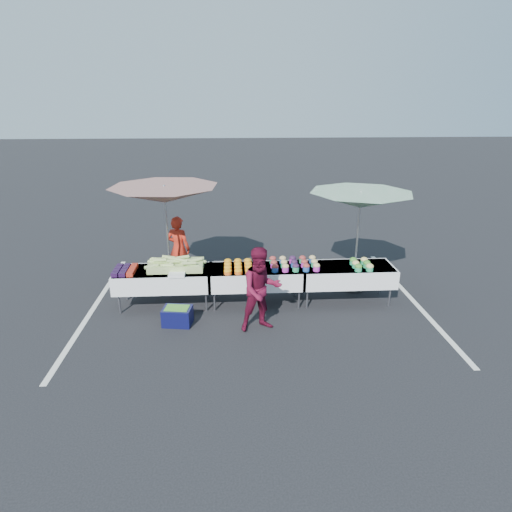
{
  "coord_description": "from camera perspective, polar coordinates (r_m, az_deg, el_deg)",
  "views": [
    {
      "loc": [
        -0.47,
        -7.75,
        3.84
      ],
      "look_at": [
        0.0,
        0.0,
        1.0
      ],
      "focal_mm": 30.0,
      "sensor_mm": 36.0,
      "label": 1
    }
  ],
  "objects": [
    {
      "name": "vendor",
      "position": [
        9.64,
        -10.28,
        0.98
      ],
      "size": [
        0.63,
        0.53,
        1.48
      ],
      "primitive_type": "imported",
      "rotation": [
        0.0,
        0.0,
        2.76
      ],
      "color": "red",
      "rests_on": "ground"
    },
    {
      "name": "customer",
      "position": [
        7.4,
        0.71,
        -4.5
      ],
      "size": [
        0.86,
        0.74,
        1.52
      ],
      "primitive_type": "imported",
      "rotation": [
        0.0,
        0.0,
        0.25
      ],
      "color": "#590D25",
      "rests_on": "ground"
    },
    {
      "name": "umbrella_left",
      "position": [
        8.84,
        -12.11,
        7.92
      ],
      "size": [
        2.76,
        2.76,
        2.26
      ],
      "rotation": [
        0.0,
        0.0,
        0.3
      ],
      "color": "black",
      "rests_on": "ground"
    },
    {
      "name": "table_right",
      "position": [
        8.71,
        11.91,
        -2.33
      ],
      "size": [
        1.86,
        0.81,
        0.75
      ],
      "color": "white",
      "rests_on": "ground"
    },
    {
      "name": "stripe_right",
      "position": [
        9.4,
        19.96,
        -5.32
      ],
      "size": [
        0.1,
        5.0,
        0.0
      ],
      "primitive_type": "cube",
      "color": "silver",
      "rests_on": "ground"
    },
    {
      "name": "carrot_bowls",
      "position": [
        8.32,
        -1.71,
        -1.35
      ],
      "size": [
        0.75,
        0.69,
        0.11
      ],
      "color": "#D65917",
      "rests_on": "table_center"
    },
    {
      "name": "stripe_left",
      "position": [
        9.07,
        -20.75,
        -6.35
      ],
      "size": [
        0.1,
        5.0,
        0.0
      ],
      "primitive_type": "cube",
      "color": "silver",
      "rests_on": "ground"
    },
    {
      "name": "table_left",
      "position": [
        8.51,
        -12.2,
        -2.89
      ],
      "size": [
        1.86,
        0.81,
        0.75
      ],
      "color": "white",
      "rests_on": "ground"
    },
    {
      "name": "umbrella_right",
      "position": [
        8.89,
        13.76,
        7.16
      ],
      "size": [
        2.17,
        2.17,
        2.14
      ],
      "rotation": [
        0.0,
        0.0,
        0.04
      ],
      "color": "black",
      "rests_on": "ground"
    },
    {
      "name": "plastic_bags",
      "position": [
        8.12,
        -10.5,
        -2.43
      ],
      "size": [
        0.3,
        0.25,
        0.05
      ],
      "primitive_type": "cube",
      "color": "white",
      "rests_on": "table_left"
    },
    {
      "name": "berry_punnets",
      "position": [
        8.52,
        -17.08,
        -1.81
      ],
      "size": [
        0.4,
        0.54,
        0.08
      ],
      "color": "black",
      "rests_on": "table_left"
    },
    {
      "name": "corn_pile",
      "position": [
        8.43,
        -10.58,
        -1.13
      ],
      "size": [
        1.16,
        0.57,
        0.26
      ],
      "color": "#9DB85E",
      "rests_on": "table_left"
    },
    {
      "name": "storage_bin",
      "position": [
        7.93,
        -10.42,
        -7.82
      ],
      "size": [
        0.56,
        0.44,
        0.33
      ],
      "rotation": [
        0.0,
        0.0,
        -0.15
      ],
      "color": "#0B0D39",
      "rests_on": "ground"
    },
    {
      "name": "potato_cups",
      "position": [
        8.41,
        5.11,
        -0.98
      ],
      "size": [
        0.94,
        0.58,
        0.16
      ],
      "color": "#204D99",
      "rests_on": "table_right"
    },
    {
      "name": "bean_baskets",
      "position": [
        8.61,
        13.87,
        -1.06
      ],
      "size": [
        0.36,
        0.5,
        0.15
      ],
      "color": "#269B61",
      "rests_on": "table_right"
    },
    {
      "name": "ground",
      "position": [
        8.66,
        0.0,
        -6.22
      ],
      "size": [
        80.0,
        80.0,
        0.0
      ],
      "primitive_type": "plane",
      "color": "black"
    },
    {
      "name": "table_center",
      "position": [
        8.42,
        0.0,
        -2.66
      ],
      "size": [
        1.86,
        0.81,
        0.75
      ],
      "color": "white",
      "rests_on": "ground"
    }
  ]
}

